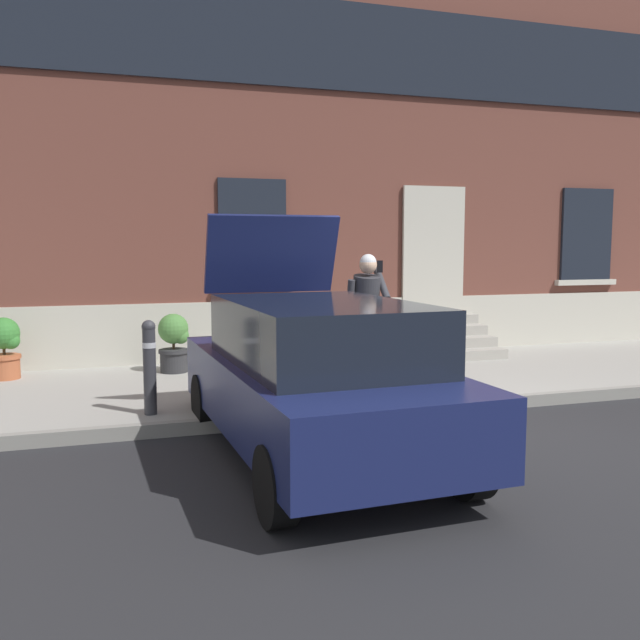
{
  "coord_description": "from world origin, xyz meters",
  "views": [
    {
      "loc": [
        -3.69,
        -6.26,
        2.01
      ],
      "look_at": [
        -1.18,
        1.6,
        1.1
      ],
      "focal_mm": 38.48,
      "sensor_mm": 36.0,
      "label": 1
    }
  ],
  "objects_px": {
    "planter_cream": "(323,335)",
    "planter_charcoal": "(174,341)",
    "hatchback_car_navy": "(316,375)",
    "planter_terracotta": "(4,346)",
    "person_on_phone": "(365,314)",
    "bollard_far_left": "(150,364)",
    "bollard_near_person": "(406,351)"
  },
  "relations": [
    {
      "from": "bollard_near_person",
      "to": "planter_terracotta",
      "type": "distance_m",
      "value": 5.54
    },
    {
      "from": "planter_terracotta",
      "to": "planter_charcoal",
      "type": "distance_m",
      "value": 2.3
    },
    {
      "from": "planter_charcoal",
      "to": "bollard_near_person",
      "type": "bearing_deg",
      "value": -43.94
    },
    {
      "from": "hatchback_car_navy",
      "to": "person_on_phone",
      "type": "xyz_separation_m",
      "value": [
        1.26,
        1.96,
        0.35
      ]
    },
    {
      "from": "bollard_near_person",
      "to": "person_on_phone",
      "type": "bearing_deg",
      "value": 138.34
    },
    {
      "from": "person_on_phone",
      "to": "planter_terracotta",
      "type": "xyz_separation_m",
      "value": [
        -4.45,
        2.31,
        -0.54
      ]
    },
    {
      "from": "bollard_far_left",
      "to": "planter_charcoal",
      "type": "distance_m",
      "value": 2.52
    },
    {
      "from": "hatchback_car_navy",
      "to": "planter_cream",
      "type": "height_order",
      "value": "hatchback_car_navy"
    },
    {
      "from": "bollard_near_person",
      "to": "person_on_phone",
      "type": "distance_m",
      "value": 0.69
    },
    {
      "from": "hatchback_car_navy",
      "to": "planter_charcoal",
      "type": "relative_size",
      "value": 4.8
    },
    {
      "from": "planter_cream",
      "to": "bollard_near_person",
      "type": "bearing_deg",
      "value": -83.9
    },
    {
      "from": "planter_terracotta",
      "to": "planter_cream",
      "type": "xyz_separation_m",
      "value": [
        4.59,
        -0.16,
        0.0
      ]
    },
    {
      "from": "bollard_near_person",
      "to": "hatchback_car_navy",
      "type": "bearing_deg",
      "value": -136.1
    },
    {
      "from": "hatchback_car_navy",
      "to": "planter_charcoal",
      "type": "distance_m",
      "value": 4.18
    },
    {
      "from": "bollard_near_person",
      "to": "planter_cream",
      "type": "height_order",
      "value": "bollard_near_person"
    },
    {
      "from": "bollard_near_person",
      "to": "planter_cream",
      "type": "xyz_separation_m",
      "value": [
        -0.27,
        2.51,
        -0.11
      ]
    },
    {
      "from": "person_on_phone",
      "to": "planter_charcoal",
      "type": "bearing_deg",
      "value": 143.5
    },
    {
      "from": "bollard_near_person",
      "to": "planter_charcoal",
      "type": "xyz_separation_m",
      "value": [
        -2.56,
        2.47,
        -0.11
      ]
    },
    {
      "from": "hatchback_car_navy",
      "to": "person_on_phone",
      "type": "distance_m",
      "value": 2.36
    },
    {
      "from": "bollard_near_person",
      "to": "planter_terracotta",
      "type": "height_order",
      "value": "bollard_near_person"
    },
    {
      "from": "bollard_near_person",
      "to": "bollard_far_left",
      "type": "xyz_separation_m",
      "value": [
        -3.07,
        0.0,
        0.0
      ]
    },
    {
      "from": "person_on_phone",
      "to": "planter_cream",
      "type": "xyz_separation_m",
      "value": [
        0.14,
        2.15,
        -0.54
      ]
    },
    {
      "from": "planter_terracotta",
      "to": "planter_cream",
      "type": "distance_m",
      "value": 4.59
    },
    {
      "from": "planter_cream",
      "to": "hatchback_car_navy",
      "type": "bearing_deg",
      "value": -108.77
    },
    {
      "from": "bollard_near_person",
      "to": "bollard_far_left",
      "type": "distance_m",
      "value": 3.07
    },
    {
      "from": "bollard_near_person",
      "to": "planter_charcoal",
      "type": "height_order",
      "value": "bollard_near_person"
    },
    {
      "from": "bollard_far_left",
      "to": "planter_charcoal",
      "type": "xyz_separation_m",
      "value": [
        0.51,
        2.47,
        -0.11
      ]
    },
    {
      "from": "hatchback_car_navy",
      "to": "bollard_far_left",
      "type": "relative_size",
      "value": 3.95
    },
    {
      "from": "bollard_near_person",
      "to": "person_on_phone",
      "type": "relative_size",
      "value": 0.6
    },
    {
      "from": "planter_cream",
      "to": "planter_charcoal",
      "type": "bearing_deg",
      "value": -178.97
    },
    {
      "from": "bollard_near_person",
      "to": "bollard_far_left",
      "type": "bearing_deg",
      "value": 180.0
    },
    {
      "from": "bollard_far_left",
      "to": "planter_terracotta",
      "type": "height_order",
      "value": "bollard_far_left"
    }
  ]
}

